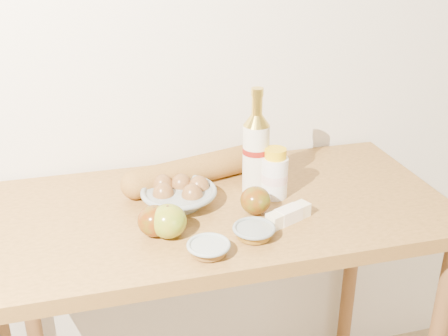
{
  "coord_description": "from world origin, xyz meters",
  "views": [
    {
      "loc": [
        -0.33,
        -0.08,
        1.61
      ],
      "look_at": [
        0.0,
        1.15,
        1.02
      ],
      "focal_mm": 45.0,
      "sensor_mm": 36.0,
      "label": 1
    }
  ],
  "objects_px": {
    "cream_bottle": "(275,175)",
    "egg_bowl": "(179,194)",
    "bourbon_bottle": "(256,151)",
    "table": "(221,244)",
    "baguette": "(201,169)"
  },
  "relations": [
    {
      "from": "baguette",
      "to": "table",
      "type": "bearing_deg",
      "value": -98.68
    },
    {
      "from": "table",
      "to": "cream_bottle",
      "type": "relative_size",
      "value": 8.62
    },
    {
      "from": "cream_bottle",
      "to": "egg_bowl",
      "type": "height_order",
      "value": "cream_bottle"
    },
    {
      "from": "cream_bottle",
      "to": "bourbon_bottle",
      "type": "bearing_deg",
      "value": 119.74
    },
    {
      "from": "bourbon_bottle",
      "to": "egg_bowl",
      "type": "relative_size",
      "value": 1.14
    },
    {
      "from": "bourbon_bottle",
      "to": "cream_bottle",
      "type": "distance_m",
      "value": 0.08
    },
    {
      "from": "bourbon_bottle",
      "to": "cream_bottle",
      "type": "bearing_deg",
      "value": -51.01
    },
    {
      "from": "cream_bottle",
      "to": "egg_bowl",
      "type": "xyz_separation_m",
      "value": [
        -0.26,
        0.02,
        -0.04
      ]
    },
    {
      "from": "egg_bowl",
      "to": "baguette",
      "type": "relative_size",
      "value": 0.53
    },
    {
      "from": "cream_bottle",
      "to": "baguette",
      "type": "bearing_deg",
      "value": 128.26
    },
    {
      "from": "bourbon_bottle",
      "to": "baguette",
      "type": "distance_m",
      "value": 0.18
    },
    {
      "from": "baguette",
      "to": "cream_bottle",
      "type": "bearing_deg",
      "value": -55.13
    },
    {
      "from": "table",
      "to": "egg_bowl",
      "type": "height_order",
      "value": "egg_bowl"
    },
    {
      "from": "cream_bottle",
      "to": "baguette",
      "type": "distance_m",
      "value": 0.22
    },
    {
      "from": "cream_bottle",
      "to": "egg_bowl",
      "type": "distance_m",
      "value": 0.26
    }
  ]
}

